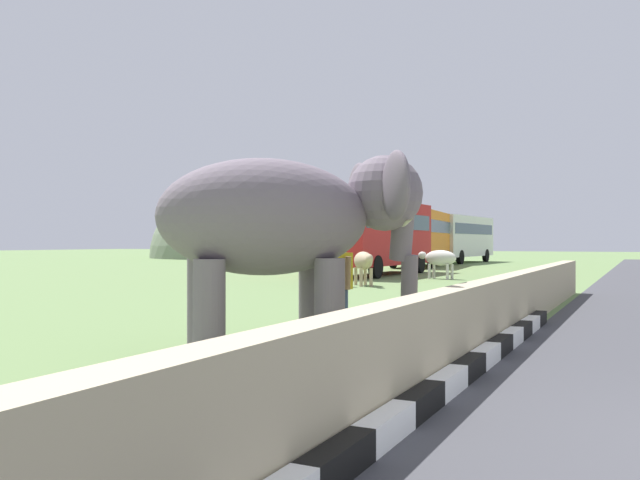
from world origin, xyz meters
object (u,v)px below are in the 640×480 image
at_px(elephant, 289,220).
at_px(bus_orange, 421,234).
at_px(bus_white, 459,235).
at_px(person_handler, 341,282).
at_px(cow_mid, 364,262).
at_px(cow_far, 440,259).
at_px(cow_near, 325,262).
at_px(bus_red, 377,231).

xyz_separation_m(elephant, bus_orange, (32.23, 8.23, 0.19)).
bearing_deg(bus_orange, bus_white, -0.89).
height_order(person_handler, cow_mid, person_handler).
height_order(bus_white, cow_far, bus_white).
xyz_separation_m(person_handler, cow_mid, (12.25, 4.68, -0.06)).
relative_size(person_handler, cow_mid, 0.93).
distance_m(bus_orange, cow_mid, 19.20).
height_order(person_handler, cow_far, person_handler).
height_order(person_handler, bus_white, bus_white).
bearing_deg(cow_far, person_handler, -168.96).
bearing_deg(cow_near, bus_orange, 7.92).
distance_m(person_handler, cow_far, 18.06).
relative_size(person_handler, bus_white, 0.16).
bearing_deg(cow_near, person_handler, -152.99).
xyz_separation_m(person_handler, cow_near, (11.30, 5.76, -0.06)).
relative_size(cow_near, cow_far, 1.00).
bearing_deg(person_handler, elephant, 167.14).
height_order(elephant, bus_orange, bus_orange).
distance_m(bus_red, cow_far, 4.35).
bearing_deg(bus_orange, elephant, -165.68).
relative_size(elephant, cow_far, 2.01).
distance_m(cow_mid, cow_far, 5.61).
height_order(bus_orange, cow_far, bus_orange).
distance_m(elephant, person_handler, 1.57).
relative_size(bus_red, cow_mid, 5.04).
xyz_separation_m(bus_orange, cow_mid, (-18.77, -3.82, -1.21)).
bearing_deg(elephant, cow_mid, 18.12).
bearing_deg(elephant, person_handler, -12.86).
distance_m(person_handler, cow_near, 12.68).
bearing_deg(cow_mid, bus_white, 7.56).
relative_size(bus_orange, cow_far, 4.58).
bearing_deg(elephant, cow_far, 9.53).
bearing_deg(bus_orange, cow_mid, -168.49).
height_order(bus_red, bus_orange, same).
height_order(bus_red, bus_white, same).
distance_m(person_handler, bus_red, 21.02).
xyz_separation_m(bus_white, cow_near, (-28.71, -2.60, -1.21)).
bearing_deg(cow_mid, bus_orange, 11.51).
xyz_separation_m(elephant, cow_mid, (13.46, 4.41, -1.02)).
bearing_deg(bus_red, cow_mid, -162.00).
height_order(person_handler, bus_orange, bus_orange).
bearing_deg(cow_mid, elephant, -161.88).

